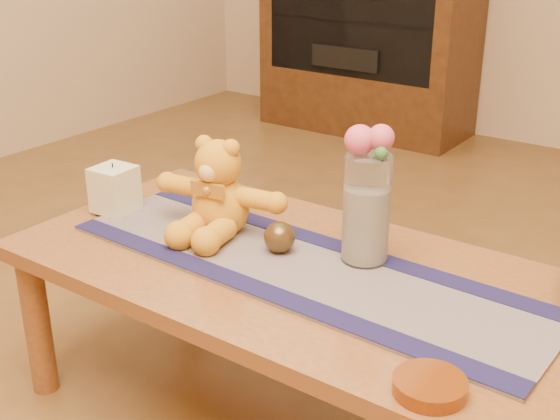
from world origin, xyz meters
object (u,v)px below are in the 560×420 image
Objects in this scene: teddy_bear at (220,187)px; glass_vase at (366,209)px; bronze_ball at (279,237)px; pillar_candle at (115,189)px; amber_dish at (430,386)px.

teddy_bear is 1.34× the size of glass_vase.
pillar_candle is at bearing -174.54° from bronze_ball.
amber_dish is (1.05, -0.24, -0.06)m from pillar_candle.
amber_dish is at bearing -28.83° from bronze_ball.
teddy_bear is at bearing 11.81° from pillar_candle.
teddy_bear is 0.33m from pillar_candle.
teddy_bear is 2.79× the size of pillar_candle.
bronze_ball is at bearing -14.13° from teddy_bear.
glass_vase is 3.40× the size of bronze_ball.
glass_vase reaches higher than pillar_candle.
glass_vase is at bearing 0.45° from teddy_bear.
bronze_ball is at bearing 151.17° from amber_dish.
teddy_bear is 4.56× the size of bronze_ball.
bronze_ball is at bearing 5.46° from pillar_candle.
pillar_candle reaches higher than amber_dish.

